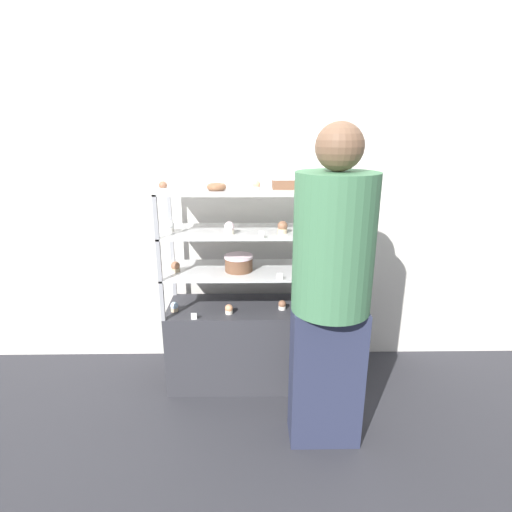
{
  "coord_description": "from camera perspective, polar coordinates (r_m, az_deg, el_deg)",
  "views": [
    {
      "loc": [
        -0.04,
        -2.48,
        1.7
      ],
      "look_at": [
        0.0,
        0.0,
        0.92
      ],
      "focal_mm": 28.0,
      "sensor_mm": 36.0,
      "label": 1
    }
  ],
  "objects": [
    {
      "name": "display_riser_upper",
      "position": [
        2.51,
        0.0,
        9.14
      ],
      "size": [
        1.19,
        0.43,
        0.26
      ],
      "color": "#99999E",
      "rests_on": "display_riser_middle"
    },
    {
      "name": "display_riser_middle",
      "position": [
        2.56,
        0.0,
        3.29
      ],
      "size": [
        1.19,
        0.43,
        0.26
      ],
      "color": "#99999E",
      "rests_on": "display_riser_lower"
    },
    {
      "name": "cupcake_6",
      "position": [
        2.56,
        -12.32,
        4.14
      ],
      "size": [
        0.06,
        0.06,
        0.08
      ],
      "color": "white",
      "rests_on": "display_riser_middle"
    },
    {
      "name": "cupcake_0",
      "position": [
        2.7,
        -11.58,
        -7.12
      ],
      "size": [
        0.05,
        0.05,
        0.06
      ],
      "color": "#CCB28C",
      "rests_on": "display_base"
    },
    {
      "name": "layer_cake_centerpiece",
      "position": [
        2.59,
        -2.49,
        -1.0
      ],
      "size": [
        0.19,
        0.19,
        0.1
      ],
      "color": "brown",
      "rests_on": "display_riser_lower"
    },
    {
      "name": "ground_plane",
      "position": [
        3.01,
        0.0,
        -16.96
      ],
      "size": [
        20.0,
        20.0,
        0.0
      ],
      "primitive_type": "plane",
      "color": "#2D2D33"
    },
    {
      "name": "cupcake_5",
      "position": [
        2.58,
        12.14,
        -2.0
      ],
      "size": [
        0.06,
        0.06,
        0.07
      ],
      "color": "beige",
      "rests_on": "display_riser_lower"
    },
    {
      "name": "cupcake_8",
      "position": [
        2.49,
        3.81,
        4.11
      ],
      "size": [
        0.06,
        0.06,
        0.08
      ],
      "color": "#CCB28C",
      "rests_on": "display_riser_middle"
    },
    {
      "name": "display_riser_lower",
      "position": [
        2.64,
        0.0,
        -2.27
      ],
      "size": [
        1.19,
        0.43,
        0.26
      ],
      "color": "#99999E",
      "rests_on": "display_base"
    },
    {
      "name": "cupcake_3",
      "position": [
        2.68,
        12.07,
        -7.37
      ],
      "size": [
        0.05,
        0.05,
        0.06
      ],
      "color": "white",
      "rests_on": "display_base"
    },
    {
      "name": "price_tag_0",
      "position": [
        2.57,
        -8.87,
        -8.5
      ],
      "size": [
        0.04,
        0.0,
        0.04
      ],
      "color": "white",
      "rests_on": "display_base"
    },
    {
      "name": "sheet_cake_frosted",
      "position": [
        2.55,
        4.69,
        10.38
      ],
      "size": [
        0.21,
        0.15,
        0.07
      ],
      "color": "brown",
      "rests_on": "display_riser_upper"
    },
    {
      "name": "cupcake_11",
      "position": [
        2.44,
        0.03,
        10.02
      ],
      "size": [
        0.05,
        0.05,
        0.06
      ],
      "color": "beige",
      "rests_on": "display_riser_upper"
    },
    {
      "name": "cupcake_1",
      "position": [
        2.62,
        -3.88,
        -7.6
      ],
      "size": [
        0.05,
        0.05,
        0.06
      ],
      "color": "beige",
      "rests_on": "display_base"
    },
    {
      "name": "display_base",
      "position": [
        2.86,
        0.0,
        -12.29
      ],
      "size": [
        1.19,
        0.43,
        0.56
      ],
      "color": "#333338",
      "rests_on": "ground_plane"
    },
    {
      "name": "customer_figure",
      "position": [
        2.09,
        10.68,
        -4.38
      ],
      "size": [
        0.41,
        0.41,
        1.74
      ],
      "color": "#282D47",
      "rests_on": "ground_plane"
    },
    {
      "name": "price_tag_2",
      "position": [
        2.36,
        0.72,
        3.05
      ],
      "size": [
        0.04,
        0.0,
        0.04
      ],
      "color": "white",
      "rests_on": "display_riser_middle"
    },
    {
      "name": "cupcake_2",
      "position": [
        2.68,
        3.76,
        -7.0
      ],
      "size": [
        0.05,
        0.05,
        0.06
      ],
      "color": "white",
      "rests_on": "display_base"
    },
    {
      "name": "price_tag_1",
      "position": [
        2.44,
        3.41,
        -2.94
      ],
      "size": [
        0.04,
        0.0,
        0.04
      ],
      "color": "white",
      "rests_on": "display_riser_lower"
    },
    {
      "name": "cupcake_9",
      "position": [
        2.56,
        12.15,
        4.16
      ],
      "size": [
        0.06,
        0.06,
        0.08
      ],
      "color": "white",
      "rests_on": "display_riser_middle"
    },
    {
      "name": "back_wall",
      "position": [
        2.87,
        -0.11,
        9.45
      ],
      "size": [
        8.0,
        0.05,
        2.6
      ],
      "color": "silver",
      "rests_on": "ground_plane"
    },
    {
      "name": "cupcake_7",
      "position": [
        2.47,
        -3.82,
        4.01
      ],
      "size": [
        0.06,
        0.06,
        0.08
      ],
      "color": "beige",
      "rests_on": "display_riser_middle"
    },
    {
      "name": "price_tag_3",
      "position": [
        2.34,
        8.94,
        9.31
      ],
      "size": [
        0.04,
        0.0,
        0.04
      ],
      "color": "white",
      "rests_on": "display_riser_upper"
    },
    {
      "name": "donut_glazed",
      "position": [
        2.48,
        -5.65,
        9.8
      ],
      "size": [
        0.12,
        0.12,
        0.04
      ],
      "color": "brown",
      "rests_on": "display_riser_upper"
    },
    {
      "name": "cupcake_10",
      "position": [
        2.45,
        -13.13,
        9.61
      ],
      "size": [
        0.05,
        0.05,
        0.06
      ],
      "color": "white",
      "rests_on": "display_riser_upper"
    },
    {
      "name": "cupcake_12",
      "position": [
        2.48,
        13.03,
        9.72
      ],
      "size": [
        0.05,
        0.05,
        0.06
      ],
      "color": "#CCB28C",
      "rests_on": "display_riser_upper"
    },
    {
      "name": "cupcake_4",
      "position": [
        2.63,
        -11.44,
        -1.53
      ],
      "size": [
        0.06,
        0.06,
        0.07
      ],
      "color": "#CCB28C",
      "rests_on": "display_riser_lower"
    }
  ]
}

